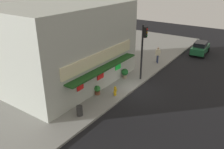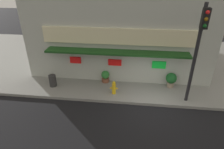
{
  "view_description": "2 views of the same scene",
  "coord_description": "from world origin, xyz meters",
  "views": [
    {
      "loc": [
        -16.77,
        -8.91,
        9.73
      ],
      "look_at": [
        -2.07,
        1.18,
        1.97
      ],
      "focal_mm": 37.31,
      "sensor_mm": 36.0,
      "label": 1
    },
    {
      "loc": [
        -1.12,
        -9.07,
        6.71
      ],
      "look_at": [
        -2.21,
        0.21,
        1.78
      ],
      "focal_mm": 31.1,
      "sensor_mm": 36.0,
      "label": 2
    }
  ],
  "objects": [
    {
      "name": "trash_can",
      "position": [
        -6.18,
        1.23,
        0.56
      ],
      "size": [
        0.46,
        0.46,
        0.76
      ],
      "primitive_type": "cylinder",
      "color": "#2D2D2D",
      "rests_on": "sidewalk"
    },
    {
      "name": "sidewalk",
      "position": [
        0.0,
        6.0,
        0.09
      ],
      "size": [
        41.8,
        11.99,
        0.18
      ],
      "primitive_type": "cube",
      "color": "gray",
      "rests_on": "ground_plane"
    },
    {
      "name": "corner_building",
      "position": [
        -2.15,
        6.78,
        3.78
      ],
      "size": [
        12.12,
        9.85,
        7.21
      ],
      "color": "#ADB2A8",
      "rests_on": "sidewalk"
    },
    {
      "name": "traffic_light",
      "position": [
        2.04,
        0.49,
        3.6
      ],
      "size": [
        0.32,
        0.58,
        5.35
      ],
      "color": "black",
      "rests_on": "sidewalk"
    },
    {
      "name": "fire_hydrant",
      "position": [
        -2.17,
        0.79,
        0.58
      ],
      "size": [
        0.47,
        0.23,
        0.84
      ],
      "color": "gold",
      "rests_on": "sidewalk"
    },
    {
      "name": "ground_plane",
      "position": [
        0.0,
        0.0,
        0.0
      ],
      "size": [
        62.7,
        62.7,
        0.0
      ],
      "primitive_type": "plane",
      "color": "black"
    },
    {
      "name": "potted_plant_by_doorway",
      "position": [
        -2.89,
        2.14,
        0.59
      ],
      "size": [
        0.53,
        0.53,
        0.8
      ],
      "color": "brown",
      "rests_on": "sidewalk"
    },
    {
      "name": "potted_plant_by_window",
      "position": [
        1.35,
        2.0,
        0.73
      ],
      "size": [
        0.68,
        0.68,
        0.96
      ],
      "color": "gray",
      "rests_on": "sidewalk"
    }
  ]
}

